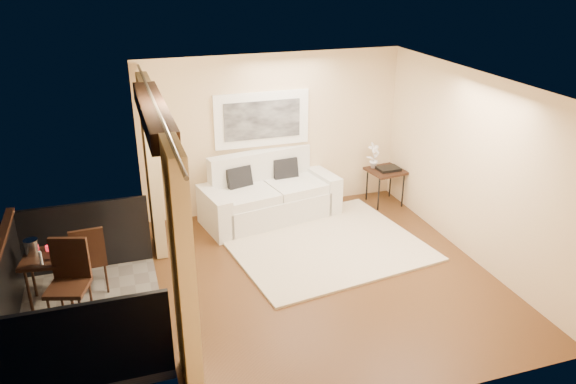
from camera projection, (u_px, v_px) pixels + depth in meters
floor at (325, 276)px, 7.87m from camera, size 5.00×5.00×0.00m
room_shell at (153, 113)px, 6.27m from camera, size 5.00×6.40×5.00m
balcony at (73, 307)px, 6.86m from camera, size 1.81×2.60×1.17m
curtains at (164, 209)px, 6.74m from camera, size 0.16×4.80×2.64m
artwork at (262, 120)px, 9.33m from camera, size 1.62×0.07×0.92m
rug at (325, 244)px, 8.68m from camera, size 3.12×2.82×0.04m
sofa at (268, 196)px, 9.49m from camera, size 2.42×1.38×1.09m
side_table at (386, 173)px, 9.94m from camera, size 0.67×0.67×0.64m
tray at (388, 169)px, 9.89m from camera, size 0.39×0.30×0.05m
orchid at (374, 156)px, 9.91m from camera, size 0.28×0.23×0.46m
bistro_table at (47, 262)px, 7.03m from camera, size 0.66×0.66×0.68m
balcony_chair_far at (89, 255)px, 7.27m from camera, size 0.44×0.44×0.97m
balcony_chair_near at (69, 274)px, 6.74m from camera, size 0.57×0.57×1.05m
ice_bucket at (32, 247)px, 7.02m from camera, size 0.18×0.18×0.20m
candle at (48, 248)px, 7.13m from camera, size 0.06×0.06×0.07m
vase at (41, 258)px, 6.79m from camera, size 0.04×0.04×0.18m
glass_a at (54, 256)px, 6.90m from camera, size 0.06×0.06×0.12m
glass_b at (63, 250)px, 7.03m from camera, size 0.06×0.06×0.12m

